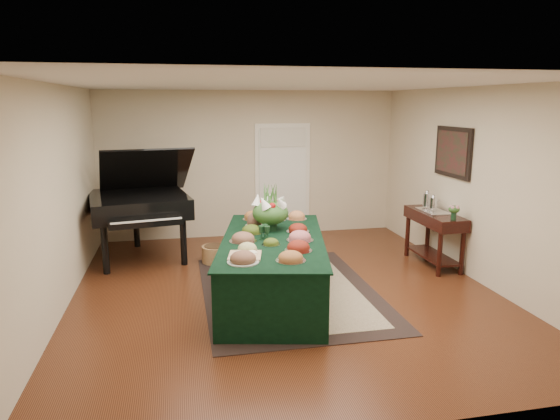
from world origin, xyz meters
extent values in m
plane|color=black|center=(0.00, 0.00, 0.00)|extent=(6.00, 6.00, 0.00)
cube|color=black|center=(0.06, -0.03, 0.01)|extent=(2.27, 3.17, 0.01)
cube|color=#C8B796|center=(0.06, -0.03, 0.01)|extent=(1.81, 2.72, 0.01)
cube|color=white|center=(0.60, 2.98, 1.05)|extent=(1.05, 0.04, 2.10)
cube|color=white|center=(0.60, 2.96, 1.00)|extent=(0.90, 0.06, 2.00)
cube|color=black|center=(-0.19, -0.18, 0.39)|extent=(1.73, 2.83, 0.78)
cube|color=black|center=(-0.19, -0.18, 0.78)|extent=(1.80, 2.90, 0.02)
cylinder|color=silver|center=(0.35, 0.77, 0.80)|extent=(0.30, 0.30, 0.01)
ellipsoid|color=#CA7B48|center=(0.35, 0.77, 0.85)|extent=(0.25, 0.25, 0.09)
cylinder|color=silver|center=(0.19, 0.05, 0.80)|extent=(0.30, 0.30, 0.01)
ellipsoid|color=maroon|center=(0.19, 0.05, 0.85)|extent=(0.25, 0.25, 0.08)
cylinder|color=silver|center=(-0.30, 0.88, 0.80)|extent=(0.27, 0.27, 0.01)
ellipsoid|color=#A1602F|center=(-0.30, 0.88, 0.85)|extent=(0.22, 0.22, 0.09)
cylinder|color=silver|center=(0.02, 0.76, 0.80)|extent=(0.32, 0.32, 0.01)
ellipsoid|color=#CA7B48|center=(0.02, 0.76, 0.85)|extent=(0.26, 0.26, 0.08)
cylinder|color=silver|center=(-0.01, -0.80, 0.80)|extent=(0.32, 0.32, 0.01)
ellipsoid|color=maroon|center=(-0.01, -0.80, 0.85)|extent=(0.27, 0.27, 0.09)
cylinder|color=silver|center=(-0.59, -0.70, 0.80)|extent=(0.27, 0.27, 0.01)
ellipsoid|color=#CAC87E|center=(-0.59, -0.70, 0.84)|extent=(0.22, 0.22, 0.07)
cylinder|color=silver|center=(-0.18, -1.14, 0.80)|extent=(0.33, 0.33, 0.01)
ellipsoid|color=#A1602F|center=(-0.18, -1.14, 0.85)|extent=(0.27, 0.27, 0.08)
cylinder|color=silver|center=(0.12, -0.37, 0.80)|extent=(0.34, 0.34, 0.01)
ellipsoid|color=#C76368|center=(0.12, -0.37, 0.85)|extent=(0.28, 0.28, 0.09)
cylinder|color=silver|center=(-0.58, -0.27, 0.80)|extent=(0.35, 0.35, 0.01)
ellipsoid|color=brown|center=(-0.58, -0.27, 0.85)|extent=(0.28, 0.28, 0.08)
cylinder|color=#A2ABA1|center=(-0.69, -1.09, 0.80)|extent=(0.35, 0.35, 0.01)
ellipsoid|color=brown|center=(-0.69, -1.09, 0.85)|extent=(0.28, 0.28, 0.09)
cylinder|color=silver|center=(-0.42, 0.10, 0.80)|extent=(0.31, 0.31, 0.01)
ellipsoid|color=#435917|center=(-0.42, 0.10, 0.85)|extent=(0.25, 0.25, 0.08)
cylinder|color=silver|center=(-0.27, -0.49, 0.80)|extent=(0.23, 0.23, 0.01)
ellipsoid|color=#435917|center=(-0.27, -0.49, 0.83)|extent=(0.19, 0.19, 0.06)
cylinder|color=#A2ABA1|center=(-0.33, 0.49, 0.80)|extent=(0.25, 0.25, 0.01)
ellipsoid|color=brown|center=(-0.33, 0.49, 0.88)|extent=(0.21, 0.21, 0.14)
cube|color=tan|center=(-0.64, -0.88, 0.80)|extent=(0.43, 0.43, 0.02)
ellipsoid|color=white|center=(-0.69, -0.82, 0.85)|extent=(0.14, 0.14, 0.08)
ellipsoid|color=white|center=(-0.55, -0.83, 0.85)|extent=(0.12, 0.12, 0.07)
cube|color=#FFAB28|center=(-0.61, -0.96, 0.84)|extent=(0.10, 0.08, 0.05)
cylinder|color=black|center=(-0.14, 0.25, 0.89)|extent=(0.19, 0.19, 0.19)
ellipsoid|color=#2F5C24|center=(-0.14, 0.25, 1.03)|extent=(0.49, 0.49, 0.32)
cylinder|color=black|center=(-2.43, 1.21, 0.37)|extent=(0.10, 0.10, 0.73)
cylinder|color=black|center=(-1.30, 1.41, 0.37)|extent=(0.10, 0.10, 0.73)
cylinder|color=black|center=(-2.09, 2.60, 0.37)|extent=(0.10, 0.10, 0.73)
cube|color=black|center=(-1.97, 1.93, 0.89)|extent=(1.72, 1.80, 0.31)
cube|color=black|center=(-1.82, 1.05, 0.78)|extent=(1.07, 0.40, 0.10)
cube|color=black|center=(-1.85, 2.10, 1.40)|extent=(1.58, 1.36, 0.81)
cylinder|color=olive|center=(-0.81, 1.42, 0.13)|extent=(0.43, 0.43, 0.27)
cylinder|color=black|center=(2.31, 0.11, 0.33)|extent=(0.07, 0.07, 0.65)
cylinder|color=black|center=(2.68, 0.11, 0.33)|extent=(0.07, 0.07, 0.65)
cylinder|color=black|center=(2.31, 1.15, 0.33)|extent=(0.07, 0.07, 0.65)
cylinder|color=black|center=(2.68, 1.15, 0.33)|extent=(0.07, 0.07, 0.65)
cube|color=black|center=(2.50, 0.63, 0.74)|extent=(0.45, 1.23, 0.18)
cube|color=black|center=(2.50, 0.63, 0.15)|extent=(0.38, 1.08, 0.03)
cube|color=silver|center=(2.50, 0.70, 0.84)|extent=(0.34, 0.58, 0.02)
cylinder|color=black|center=(2.50, 0.12, 0.89)|extent=(0.08, 0.08, 0.12)
ellipsoid|color=pink|center=(2.50, 0.12, 1.00)|extent=(0.18, 0.18, 0.12)
cube|color=black|center=(2.72, 0.63, 1.75)|extent=(0.04, 0.95, 0.75)
cube|color=#50151E|center=(2.69, 0.63, 1.75)|extent=(0.01, 0.82, 0.62)
camera|label=1|loc=(-1.34, -6.18, 2.47)|focal=32.00mm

